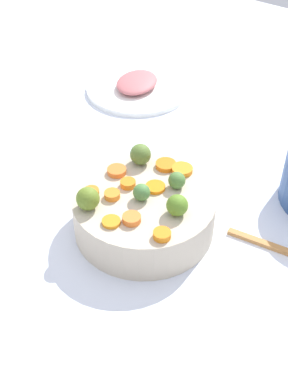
# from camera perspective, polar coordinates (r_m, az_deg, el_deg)

# --- Properties ---
(tabletop) EXTENTS (2.40, 2.40, 0.02)m
(tabletop) POSITION_cam_1_polar(r_m,az_deg,el_deg) (0.95, 1.29, -4.93)
(tabletop) COLOR silver
(tabletop) RESTS_ON ground
(serving_bowl_carrots) EXTENTS (0.26, 0.26, 0.08)m
(serving_bowl_carrots) POSITION_cam_1_polar(r_m,az_deg,el_deg) (0.92, 0.00, -2.33)
(serving_bowl_carrots) COLOR #C2B49B
(serving_bowl_carrots) RESTS_ON tabletop
(carrot_slice_0) EXTENTS (0.04, 0.04, 0.01)m
(carrot_slice_0) POSITION_cam_1_polar(r_m,az_deg,el_deg) (0.84, -1.32, -3.09)
(carrot_slice_0) COLOR orange
(carrot_slice_0) RESTS_ON serving_bowl_carrots
(carrot_slice_1) EXTENTS (0.05, 0.05, 0.01)m
(carrot_slice_1) POSITION_cam_1_polar(r_m,az_deg,el_deg) (0.95, 4.35, 2.55)
(carrot_slice_1) COLOR orange
(carrot_slice_1) RESTS_ON serving_bowl_carrots
(carrot_slice_2) EXTENTS (0.05, 0.05, 0.01)m
(carrot_slice_2) POSITION_cam_1_polar(r_m,az_deg,el_deg) (0.95, -3.10, 2.41)
(carrot_slice_2) COLOR orange
(carrot_slice_2) RESTS_ON serving_bowl_carrots
(carrot_slice_3) EXTENTS (0.04, 0.04, 0.01)m
(carrot_slice_3) POSITION_cam_1_polar(r_m,az_deg,el_deg) (0.85, -3.74, -3.38)
(carrot_slice_3) COLOR orange
(carrot_slice_3) RESTS_ON serving_bowl_carrots
(carrot_slice_4) EXTENTS (0.04, 0.04, 0.01)m
(carrot_slice_4) POSITION_cam_1_polar(r_m,az_deg,el_deg) (0.89, -3.63, -0.32)
(carrot_slice_4) COLOR orange
(carrot_slice_4) RESTS_ON serving_bowl_carrots
(carrot_slice_5) EXTENTS (0.05, 0.05, 0.01)m
(carrot_slice_5) POSITION_cam_1_polar(r_m,az_deg,el_deg) (0.96, 2.48, 3.08)
(carrot_slice_5) COLOR orange
(carrot_slice_5) RESTS_ON serving_bowl_carrots
(carrot_slice_6) EXTENTS (0.04, 0.04, 0.01)m
(carrot_slice_6) POSITION_cam_1_polar(r_m,az_deg,el_deg) (0.91, 1.29, 0.56)
(carrot_slice_6) COLOR orange
(carrot_slice_6) RESTS_ON serving_bowl_carrots
(carrot_slice_7) EXTENTS (0.04, 0.04, 0.01)m
(carrot_slice_7) POSITION_cam_1_polar(r_m,az_deg,el_deg) (0.90, -5.99, 0.04)
(carrot_slice_7) COLOR orange
(carrot_slice_7) RESTS_ON serving_bowl_carrots
(carrot_slice_8) EXTENTS (0.04, 0.04, 0.01)m
(carrot_slice_8) POSITION_cam_1_polar(r_m,az_deg,el_deg) (0.82, 2.06, -4.84)
(carrot_slice_8) COLOR orange
(carrot_slice_8) RESTS_ON serving_bowl_carrots
(carrot_slice_9) EXTENTS (0.04, 0.04, 0.01)m
(carrot_slice_9) POSITION_cam_1_polar(r_m,az_deg,el_deg) (0.92, -1.71, 1.07)
(carrot_slice_9) COLOR orange
(carrot_slice_9) RESTS_ON serving_bowl_carrots
(brussels_sprout_0) EXTENTS (0.03, 0.03, 0.03)m
(brussels_sprout_0) POSITION_cam_1_polar(r_m,az_deg,el_deg) (0.91, 3.74, 1.33)
(brussels_sprout_0) COLOR #4C7837
(brussels_sprout_0) RESTS_ON serving_bowl_carrots
(brussels_sprout_1) EXTENTS (0.04, 0.04, 0.04)m
(brussels_sprout_1) POSITION_cam_1_polar(r_m,az_deg,el_deg) (0.85, 3.78, -1.51)
(brussels_sprout_1) COLOR #567F25
(brussels_sprout_1) RESTS_ON serving_bowl_carrots
(brussels_sprout_2) EXTENTS (0.04, 0.04, 0.04)m
(brussels_sprout_2) POSITION_cam_1_polar(r_m,az_deg,el_deg) (0.87, -6.38, -0.75)
(brussels_sprout_2) COLOR olive
(brussels_sprout_2) RESTS_ON serving_bowl_carrots
(brussels_sprout_3) EXTENTS (0.03, 0.03, 0.03)m
(brussels_sprout_3) POSITION_cam_1_polar(r_m,az_deg,el_deg) (0.88, -0.27, -0.03)
(brussels_sprout_3) COLOR #4A7C3E
(brussels_sprout_3) RESTS_ON serving_bowl_carrots
(brussels_sprout_4) EXTENTS (0.04, 0.04, 0.04)m
(brussels_sprout_4) POSITION_cam_1_polar(r_m,az_deg,el_deg) (0.96, -0.40, 4.30)
(brussels_sprout_4) COLOR #557230
(brussels_sprout_4) RESTS_ON serving_bowl_carrots
(ham_plate) EXTENTS (0.27, 0.27, 0.01)m
(ham_plate) POSITION_cam_1_polar(r_m,az_deg,el_deg) (1.37, -0.69, 11.65)
(ham_plate) COLOR white
(ham_plate) RESTS_ON tabletop
(ham_slice_main) EXTENTS (0.16, 0.14, 0.03)m
(ham_slice_main) POSITION_cam_1_polar(r_m,az_deg,el_deg) (1.36, -0.81, 12.34)
(ham_slice_main) COLOR #BE6467
(ham_slice_main) RESTS_ON ham_plate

